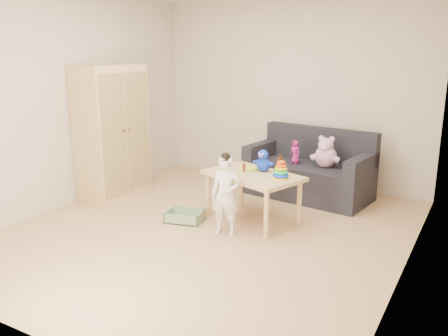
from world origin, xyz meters
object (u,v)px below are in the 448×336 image
Objects in this scene: sofa at (308,180)px; toddler at (226,196)px; wardrobe at (112,132)px; play_table at (252,197)px.

toddler reaches higher than sofa.
sofa is at bearing 28.07° from wardrobe.
wardrobe is at bearing -178.71° from play_table.
sofa is at bearing 67.43° from toddler.
sofa is at bearing 78.48° from play_table.
toddler is (-0.31, -1.65, 0.20)m from sofa.
toddler is at bearing -97.90° from play_table.
play_table is (-0.24, -1.16, 0.05)m from sofa.
toddler is (-0.07, -0.49, 0.14)m from play_table.
play_table is (2.02, 0.05, -0.58)m from wardrobe.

